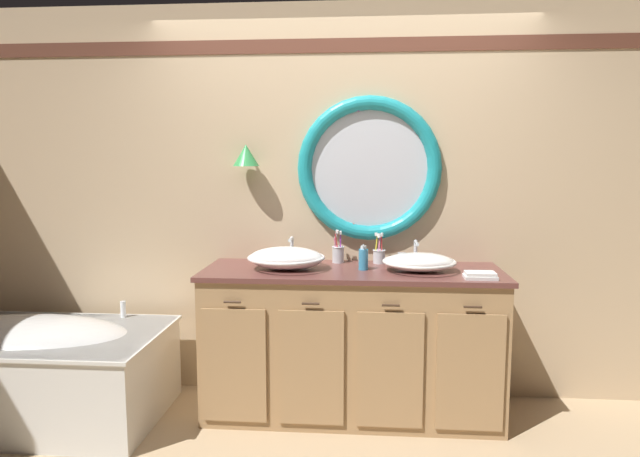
{
  "coord_description": "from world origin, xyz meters",
  "views": [
    {
      "loc": [
        0.16,
        -3.17,
        1.59
      ],
      "look_at": [
        -0.12,
        0.25,
        1.17
      ],
      "focal_mm": 31.52,
      "sensor_mm": 36.0,
      "label": 1
    }
  ],
  "objects_px": {
    "soap_dispenser": "(363,259)",
    "bathtub": "(29,366)",
    "toothbrush_holder_right": "(379,255)",
    "sink_basin_right": "(419,262)",
    "sink_basin_left": "(286,258)",
    "folded_hand_towel": "(480,275)",
    "toothbrush_holder_left": "(338,253)"
  },
  "relations": [
    {
      "from": "soap_dispenser",
      "to": "bathtub",
      "type": "bearing_deg",
      "value": -173.53
    },
    {
      "from": "toothbrush_holder_right",
      "to": "soap_dispenser",
      "type": "bearing_deg",
      "value": -113.97
    },
    {
      "from": "sink_basin_right",
      "to": "sink_basin_left",
      "type": "bearing_deg",
      "value": 180.0
    },
    {
      "from": "bathtub",
      "to": "sink_basin_right",
      "type": "bearing_deg",
      "value": 5.17
    },
    {
      "from": "bathtub",
      "to": "soap_dispenser",
      "type": "relative_size",
      "value": 10.32
    },
    {
      "from": "toothbrush_holder_right",
      "to": "folded_hand_towel",
      "type": "bearing_deg",
      "value": -37.48
    },
    {
      "from": "bathtub",
      "to": "toothbrush_holder_right",
      "type": "relative_size",
      "value": 8.02
    },
    {
      "from": "soap_dispenser",
      "to": "toothbrush_holder_left",
      "type": "bearing_deg",
      "value": 125.98
    },
    {
      "from": "sink_basin_right",
      "to": "toothbrush_holder_left",
      "type": "bearing_deg",
      "value": 153.94
    },
    {
      "from": "toothbrush_holder_left",
      "to": "folded_hand_towel",
      "type": "relative_size",
      "value": 1.2
    },
    {
      "from": "bathtub",
      "to": "sink_basin_left",
      "type": "bearing_deg",
      "value": 7.81
    },
    {
      "from": "sink_basin_left",
      "to": "toothbrush_holder_left",
      "type": "relative_size",
      "value": 2.19
    },
    {
      "from": "sink_basin_left",
      "to": "toothbrush_holder_left",
      "type": "distance_m",
      "value": 0.39
    },
    {
      "from": "sink_basin_left",
      "to": "folded_hand_towel",
      "type": "xyz_separation_m",
      "value": [
        1.14,
        -0.19,
        -0.05
      ]
    },
    {
      "from": "toothbrush_holder_right",
      "to": "sink_basin_left",
      "type": "bearing_deg",
      "value": -157.05
    },
    {
      "from": "bathtub",
      "to": "soap_dispenser",
      "type": "bearing_deg",
      "value": 6.47
    },
    {
      "from": "soap_dispenser",
      "to": "folded_hand_towel",
      "type": "xyz_separation_m",
      "value": [
        0.66,
        -0.2,
        -0.05
      ]
    },
    {
      "from": "sink_basin_left",
      "to": "sink_basin_right",
      "type": "distance_m",
      "value": 0.81
    },
    {
      "from": "sink_basin_left",
      "to": "folded_hand_towel",
      "type": "bearing_deg",
      "value": -9.38
    },
    {
      "from": "toothbrush_holder_right",
      "to": "folded_hand_towel",
      "type": "height_order",
      "value": "toothbrush_holder_right"
    },
    {
      "from": "sink_basin_left",
      "to": "sink_basin_right",
      "type": "height_order",
      "value": "sink_basin_left"
    },
    {
      "from": "toothbrush_holder_left",
      "to": "soap_dispenser",
      "type": "height_order",
      "value": "toothbrush_holder_left"
    },
    {
      "from": "bathtub",
      "to": "folded_hand_towel",
      "type": "bearing_deg",
      "value": 0.58
    },
    {
      "from": "sink_basin_right",
      "to": "folded_hand_towel",
      "type": "bearing_deg",
      "value": -29.91
    },
    {
      "from": "sink_basin_right",
      "to": "toothbrush_holder_left",
      "type": "relative_size",
      "value": 2.03
    },
    {
      "from": "sink_basin_left",
      "to": "bathtub",
      "type": "bearing_deg",
      "value": -172.19
    },
    {
      "from": "sink_basin_left",
      "to": "toothbrush_holder_right",
      "type": "xyz_separation_m",
      "value": [
        0.58,
        0.24,
        -0.01
      ]
    },
    {
      "from": "toothbrush_holder_right",
      "to": "toothbrush_holder_left",
      "type": "bearing_deg",
      "value": 179.4
    },
    {
      "from": "bathtub",
      "to": "sink_basin_left",
      "type": "distance_m",
      "value": 1.72
    },
    {
      "from": "bathtub",
      "to": "soap_dispenser",
      "type": "distance_m",
      "value": 2.16
    },
    {
      "from": "sink_basin_left",
      "to": "toothbrush_holder_right",
      "type": "bearing_deg",
      "value": 22.95
    },
    {
      "from": "toothbrush_holder_left",
      "to": "toothbrush_holder_right",
      "type": "bearing_deg",
      "value": -0.6
    }
  ]
}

